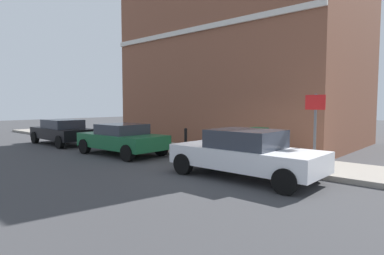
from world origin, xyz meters
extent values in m
plane|color=#38383A|center=(0.00, 0.00, 0.00)|extent=(80.00, 80.00, 0.00)
cube|color=gray|center=(1.92, 6.00, 0.07)|extent=(2.56, 30.00, 0.15)
cube|color=brown|center=(7.11, 4.02, 4.50)|extent=(7.83, 12.05, 8.99)
cube|color=silver|center=(3.16, 4.02, 5.70)|extent=(0.12, 12.05, 0.24)
cube|color=silver|center=(-0.61, -1.11, 0.61)|extent=(1.81, 4.43, 0.57)
cube|color=#2D333D|center=(-0.61, -1.13, 1.14)|extent=(1.59, 1.96, 0.54)
cylinder|color=black|center=(-1.46, 0.55, 0.32)|extent=(0.22, 0.64, 0.64)
cylinder|color=black|center=(0.24, 0.56, 0.32)|extent=(0.22, 0.64, 0.64)
cylinder|color=black|center=(-1.45, -2.77, 0.32)|extent=(0.22, 0.64, 0.64)
cylinder|color=black|center=(0.25, -2.77, 0.32)|extent=(0.22, 0.64, 0.64)
cube|color=#195933|center=(-0.46, 5.09, 0.60)|extent=(1.94, 4.09, 0.57)
cube|color=#2D333D|center=(-0.45, 5.07, 1.09)|extent=(1.66, 1.81, 0.44)
cylinder|color=black|center=(-1.36, 6.54, 0.32)|extent=(0.24, 0.65, 0.64)
cylinder|color=black|center=(0.37, 6.58, 0.32)|extent=(0.24, 0.65, 0.64)
cylinder|color=black|center=(-1.28, 3.59, 0.32)|extent=(0.24, 0.65, 0.64)
cylinder|color=black|center=(0.45, 3.64, 0.32)|extent=(0.24, 0.65, 0.64)
cube|color=black|center=(-0.51, 10.38, 0.60)|extent=(1.77, 4.15, 0.57)
cube|color=#2D333D|center=(-0.52, 10.23, 1.10)|extent=(1.53, 2.09, 0.47)
cylinder|color=black|center=(-1.29, 11.90, 0.32)|extent=(0.23, 0.64, 0.64)
cylinder|color=black|center=(0.31, 11.87, 0.32)|extent=(0.23, 0.64, 0.64)
cylinder|color=black|center=(-1.34, 8.88, 0.32)|extent=(0.23, 0.64, 0.64)
cylinder|color=black|center=(0.26, 8.86, 0.32)|extent=(0.23, 0.64, 0.64)
cube|color=#1E4C28|center=(1.80, -0.18, 0.72)|extent=(0.40, 0.55, 1.15)
cube|color=#333333|center=(1.80, -0.18, 0.19)|extent=(0.46, 0.61, 0.08)
cylinder|color=black|center=(1.90, 1.39, 0.62)|extent=(0.12, 0.12, 0.95)
sphere|color=black|center=(1.90, 1.39, 1.12)|extent=(0.14, 0.14, 0.14)
cylinder|color=black|center=(0.89, 2.65, 0.62)|extent=(0.12, 0.12, 0.95)
sphere|color=black|center=(0.89, 2.65, 1.12)|extent=(0.14, 0.14, 0.14)
cylinder|color=#59595B|center=(1.03, -2.49, 1.30)|extent=(0.08, 0.08, 2.30)
cube|color=white|center=(1.01, -2.49, 2.20)|extent=(0.03, 0.56, 0.40)
cube|color=red|center=(1.00, -2.49, 2.20)|extent=(0.01, 0.60, 0.44)
camera|label=1|loc=(-8.46, -6.10, 2.14)|focal=29.91mm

